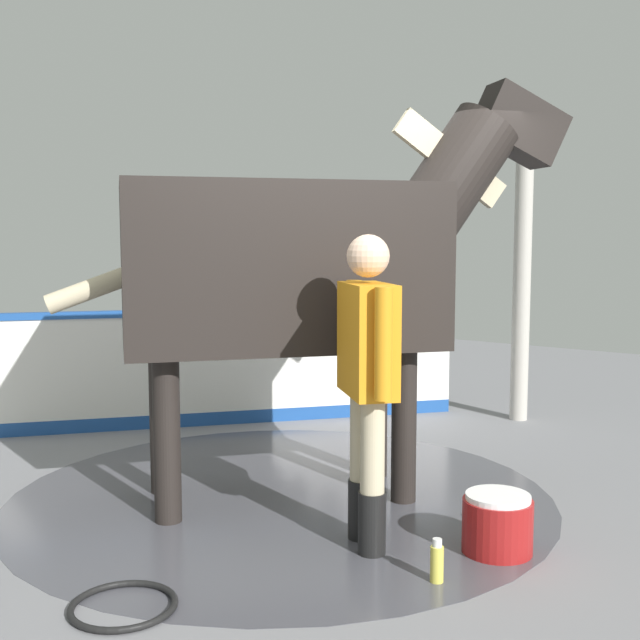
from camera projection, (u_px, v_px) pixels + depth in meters
ground_plane at (298, 510)px, 4.91m from camera, size 16.00×16.00×0.02m
wet_patch at (281, 496)px, 5.15m from camera, size 3.52×3.52×0.00m
barrier_wall at (235, 371)px, 7.10m from camera, size 2.73×3.22×1.05m
roof_post_near at (522, 264)px, 7.16m from camera, size 0.16×0.16×2.88m
horse at (300, 262)px, 5.02m from camera, size 2.39×2.72×2.71m
handler at (367, 369)px, 4.22m from camera, size 0.53×0.49×1.70m
wash_bucket at (497, 524)px, 4.22m from camera, size 0.38×0.38×0.32m
bottle_shampoo at (437, 562)px, 3.86m from camera, size 0.07×0.07×0.22m
bottle_spray at (505, 516)px, 4.54m from camera, size 0.07×0.07×0.19m
hose_coil at (123, 605)px, 3.58m from camera, size 0.49×0.49×0.03m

